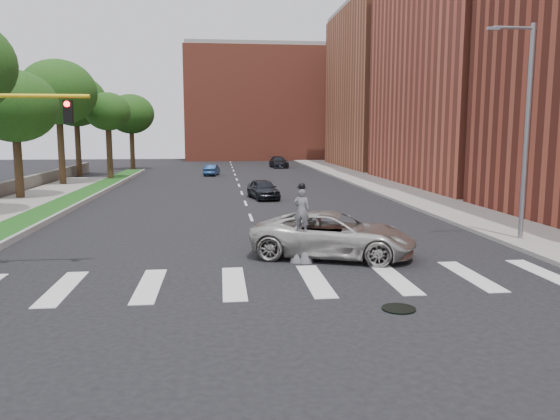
# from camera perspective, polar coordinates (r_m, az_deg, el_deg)

# --- Properties ---
(ground_plane) EXTENTS (160.00, 160.00, 0.00)m
(ground_plane) POSITION_cam_1_polar(r_m,az_deg,el_deg) (16.28, -0.18, -8.49)
(ground_plane) COLOR black
(ground_plane) RESTS_ON ground
(grass_median) EXTENTS (2.00, 60.00, 0.25)m
(grass_median) POSITION_cam_1_polar(r_m,az_deg,el_deg) (37.12, -21.64, 0.59)
(grass_median) COLOR #154714
(grass_median) RESTS_ON ground
(median_curb) EXTENTS (0.20, 60.00, 0.28)m
(median_curb) POSITION_cam_1_polar(r_m,az_deg,el_deg) (36.86, -20.07, 0.65)
(median_curb) COLOR gray
(median_curb) RESTS_ON ground
(sidewalk_right) EXTENTS (5.00, 90.00, 0.18)m
(sidewalk_right) POSITION_cam_1_polar(r_m,az_deg,el_deg) (43.16, 12.87, 1.91)
(sidewalk_right) COLOR gray
(sidewalk_right) RESTS_ON ground
(manhole) EXTENTS (0.90, 0.90, 0.04)m
(manhole) POSITION_cam_1_polar(r_m,az_deg,el_deg) (15.03, 12.29, -10.04)
(manhole) COLOR black
(manhole) RESTS_ON ground
(building_mid) EXTENTS (16.00, 22.00, 24.00)m
(building_mid) POSITION_cam_1_polar(r_m,az_deg,el_deg) (51.81, 21.78, 15.78)
(building_mid) COLOR #A74934
(building_mid) RESTS_ON ground
(building_far) EXTENTS (16.00, 22.00, 20.00)m
(building_far) POSITION_cam_1_polar(r_m,az_deg,el_deg) (73.62, 12.72, 12.17)
(building_far) COLOR #AE6040
(building_far) RESTS_ON ground
(building_backdrop) EXTENTS (26.00, 14.00, 18.00)m
(building_backdrop) POSITION_cam_1_polar(r_m,az_deg,el_deg) (93.92, -1.68, 10.86)
(building_backdrop) COLOR #A74934
(building_backdrop) RESTS_ON ground
(streetlight) EXTENTS (2.05, 0.20, 9.00)m
(streetlight) POSITION_cam_1_polar(r_m,az_deg,el_deg) (24.91, 24.22, 8.00)
(streetlight) COLOR slate
(streetlight) RESTS_ON ground
(stilt_performer) EXTENTS (0.82, 0.63, 2.88)m
(stilt_performer) POSITION_cam_1_polar(r_m,az_deg,el_deg) (19.55, 2.26, -2.32)
(stilt_performer) COLOR #332414
(stilt_performer) RESTS_ON ground
(suv_crossing) EXTENTS (6.67, 4.69, 1.69)m
(suv_crossing) POSITION_cam_1_polar(r_m,az_deg,el_deg) (20.52, 5.60, -2.59)
(suv_crossing) COLOR beige
(suv_crossing) RESTS_ON ground
(car_near) EXTENTS (2.36, 4.26, 1.37)m
(car_near) POSITION_cam_1_polar(r_m,az_deg,el_deg) (38.07, -1.77, 2.20)
(car_near) COLOR black
(car_near) RESTS_ON ground
(car_mid) EXTENTS (1.79, 3.73, 1.18)m
(car_mid) POSITION_cam_1_polar(r_m,az_deg,el_deg) (58.80, -7.15, 4.17)
(car_mid) COLOR navy
(car_mid) RESTS_ON ground
(car_far) EXTENTS (2.32, 5.00, 1.41)m
(car_far) POSITION_cam_1_polar(r_m,az_deg,el_deg) (71.08, -0.14, 5.02)
(car_far) COLOR black
(car_far) RESTS_ON ground
(tree_3) EXTENTS (5.70, 5.70, 8.77)m
(tree_3) POSITION_cam_1_polar(r_m,az_deg,el_deg) (41.33, -26.01, 9.67)
(tree_3) COLOR #332414
(tree_3) RESTS_ON ground
(tree_4) EXTENTS (6.43, 6.43, 10.70)m
(tree_4) POSITION_cam_1_polar(r_m,az_deg,el_deg) (50.78, -22.19, 11.29)
(tree_4) COLOR #332414
(tree_4) RESTS_ON ground
(tree_5) EXTENTS (6.16, 6.16, 10.39)m
(tree_5) POSITION_cam_1_polar(r_m,az_deg,el_deg) (60.34, -20.57, 10.61)
(tree_5) COLOR #332414
(tree_5) RESTS_ON ground
(tree_6) EXTENTS (4.19, 4.19, 8.30)m
(tree_6) POSITION_cam_1_polar(r_m,az_deg,el_deg) (54.34, -17.56, 9.68)
(tree_6) COLOR #332414
(tree_6) RESTS_ON ground
(tree_7) EXTENTS (5.59, 5.59, 9.12)m
(tree_7) POSITION_cam_1_polar(r_m,az_deg,el_deg) (69.22, -15.31, 9.62)
(tree_7) COLOR #332414
(tree_7) RESTS_ON ground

